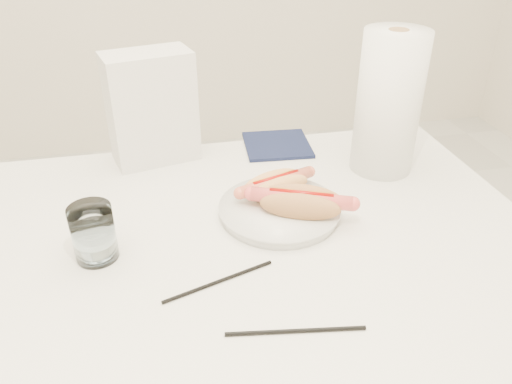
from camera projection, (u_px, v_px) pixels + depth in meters
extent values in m
cube|color=white|center=(214.00, 251.00, 0.90)|extent=(1.20, 0.80, 0.04)
cylinder|color=silver|center=(386.00, 259.00, 1.48)|extent=(0.04, 0.04, 0.71)
cylinder|color=silver|center=(279.00, 211.00, 0.96)|extent=(0.27, 0.27, 0.02)
ellipsoid|color=#EDA65E|center=(280.00, 188.00, 0.97)|extent=(0.13, 0.07, 0.04)
ellipsoid|color=#EDA65E|center=(272.00, 181.00, 1.00)|extent=(0.13, 0.07, 0.04)
ellipsoid|color=#EDA65E|center=(276.00, 189.00, 0.99)|extent=(0.13, 0.08, 0.02)
cylinder|color=#DA674D|center=(276.00, 182.00, 0.98)|extent=(0.16, 0.08, 0.02)
cylinder|color=#990A05|center=(276.00, 178.00, 0.98)|extent=(0.10, 0.04, 0.01)
ellipsoid|color=#B97C48|center=(300.00, 207.00, 0.91)|extent=(0.15, 0.09, 0.05)
ellipsoid|color=#B97C48|center=(302.00, 197.00, 0.94)|extent=(0.15, 0.09, 0.05)
ellipsoid|color=#B97C48|center=(301.00, 207.00, 0.93)|extent=(0.15, 0.11, 0.03)
cylinder|color=#EB5753|center=(301.00, 199.00, 0.92)|extent=(0.18, 0.10, 0.03)
cylinder|color=#990A05|center=(301.00, 193.00, 0.92)|extent=(0.11, 0.05, 0.01)
cylinder|color=silver|center=(93.00, 233.00, 0.83)|extent=(0.07, 0.07, 0.10)
cylinder|color=black|center=(219.00, 281.00, 0.80)|extent=(0.18, 0.07, 0.01)
cylinder|color=black|center=(296.00, 331.00, 0.71)|extent=(0.20, 0.04, 0.01)
cube|color=silver|center=(152.00, 108.00, 1.11)|extent=(0.20, 0.14, 0.25)
cube|color=#101735|center=(277.00, 145.00, 1.22)|extent=(0.16, 0.16, 0.01)
cylinder|color=white|center=(388.00, 103.00, 1.05)|extent=(0.15, 0.15, 0.30)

